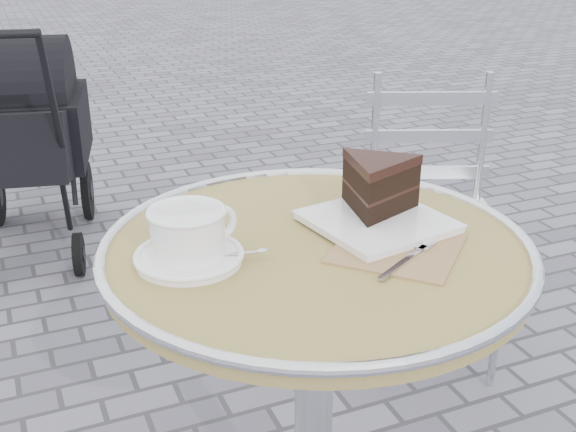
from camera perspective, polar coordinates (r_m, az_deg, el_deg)
name	(u,v)px	position (r m, az deg, el deg)	size (l,w,h in m)	color
cafe_table	(315,329)	(1.27, 2.15, -8.94)	(0.72, 0.72, 0.74)	silver
cappuccino_set	(189,238)	(1.13, -7.80, -1.77)	(0.20, 0.17, 0.09)	white
cake_plate_set	(378,193)	(1.27, 7.12, 1.78)	(0.27, 0.35, 0.11)	#987353
bistro_chair	(431,187)	(2.10, 11.21, 2.30)	(0.48, 0.48, 0.82)	silver
baby_stroller	(25,143)	(2.94, -20.06, 5.42)	(0.57, 0.94, 0.92)	black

